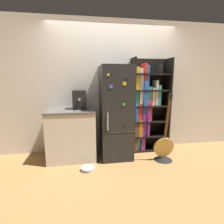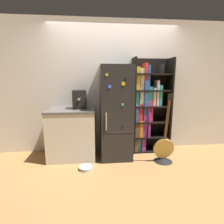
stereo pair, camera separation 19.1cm
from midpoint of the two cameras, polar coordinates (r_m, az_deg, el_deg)
name	(u,v)px [view 1 (the left image)]	position (r m, az deg, el deg)	size (l,w,h in m)	color
ground_plane	(116,157)	(3.43, -0.17, -14.59)	(16.00, 16.00, 0.00)	#A87542
wall_back	(112,87)	(3.57, -1.38, 8.07)	(8.00, 0.05, 2.60)	silver
refrigerator	(116,112)	(3.27, -0.49, -0.10)	(0.57, 0.70, 1.70)	black
bookshelf	(145,107)	(3.59, 9.34, 1.47)	(0.76, 0.34, 1.86)	black
kitchen_counter	(72,134)	(3.36, -14.54, -6.98)	(0.87, 0.66, 0.92)	beige
espresso_machine	(79,100)	(3.27, -12.23, 4.00)	(0.24, 0.31, 0.34)	black
guitar	(164,151)	(3.36, 14.90, -12.24)	(0.37, 0.33, 1.23)	black
pet_bowl	(88,168)	(3.04, -9.80, -17.70)	(0.23, 0.23, 0.05)	#B7B7BC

